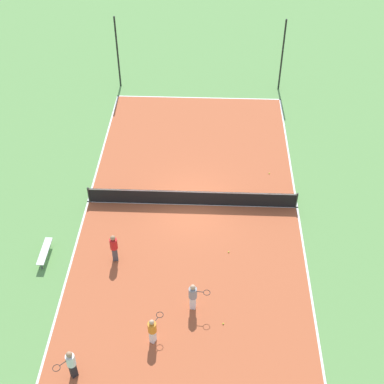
% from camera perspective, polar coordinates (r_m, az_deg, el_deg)
% --- Properties ---
extents(ground_plane, '(80.00, 80.00, 0.00)m').
position_cam_1_polar(ground_plane, '(28.57, 0.00, -1.36)').
color(ground_plane, '#60934C').
extents(court_surface, '(11.30, 22.04, 0.02)m').
position_cam_1_polar(court_surface, '(28.56, 0.00, -1.35)').
color(court_surface, '#B75633').
rests_on(court_surface, ground_plane).
extents(tennis_net, '(11.10, 0.10, 0.98)m').
position_cam_1_polar(tennis_net, '(28.22, 0.00, -0.59)').
color(tennis_net, black).
rests_on(tennis_net, court_surface).
extents(bench, '(0.36, 1.77, 0.45)m').
position_cam_1_polar(bench, '(26.57, -15.44, -6.15)').
color(bench, silver).
rests_on(bench, ground_plane).
extents(player_center_orange, '(0.72, 0.98, 1.41)m').
position_cam_1_polar(player_center_orange, '(22.42, -4.24, -14.41)').
color(player_center_orange, white).
rests_on(player_center_orange, court_surface).
extents(player_baseline_gray, '(0.96, 0.43, 1.53)m').
position_cam_1_polar(player_baseline_gray, '(23.30, 0.12, -10.96)').
color(player_baseline_gray, white).
rests_on(player_baseline_gray, court_surface).
extents(player_near_white, '(0.89, 0.90, 1.59)m').
position_cam_1_polar(player_near_white, '(21.91, -12.78, -17.35)').
color(player_near_white, black).
rests_on(player_near_white, court_surface).
extents(player_coach_red, '(0.43, 0.43, 1.60)m').
position_cam_1_polar(player_coach_red, '(25.37, -8.33, -5.77)').
color(player_coach_red, '#4C4C51').
rests_on(player_coach_red, court_surface).
extents(tennis_ball_midcourt, '(0.07, 0.07, 0.07)m').
position_cam_1_polar(tennis_ball_midcourt, '(23.49, 3.34, -13.84)').
color(tennis_ball_midcourt, '#CCE033').
rests_on(tennis_ball_midcourt, court_surface).
extents(tennis_ball_far_baseline, '(0.07, 0.07, 0.07)m').
position_cam_1_polar(tennis_ball_far_baseline, '(26.12, 3.93, -6.41)').
color(tennis_ball_far_baseline, '#CCE033').
rests_on(tennis_ball_far_baseline, court_surface).
extents(tennis_ball_right_alley, '(0.07, 0.07, 0.07)m').
position_cam_1_polar(tennis_ball_right_alley, '(30.83, 8.23, 2.00)').
color(tennis_ball_right_alley, '#CCE033').
rests_on(tennis_ball_right_alley, court_surface).
extents(fence_post_back_left, '(0.12, 0.12, 5.11)m').
position_cam_1_polar(fence_post_back_left, '(37.99, -7.95, 14.51)').
color(fence_post_back_left, black).
rests_on(fence_post_back_left, ground_plane).
extents(fence_post_back_right, '(0.12, 0.12, 5.11)m').
position_cam_1_polar(fence_post_back_right, '(37.73, 9.59, 14.14)').
color(fence_post_back_right, black).
rests_on(fence_post_back_right, ground_plane).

